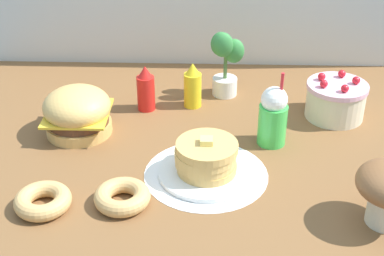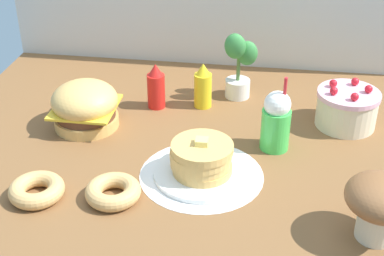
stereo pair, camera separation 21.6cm
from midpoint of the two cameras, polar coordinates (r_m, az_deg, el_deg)
The scene contains 12 objects.
ground_plane at distance 2.20m, azimuth 3.16°, elevation -3.40°, with size 2.22×1.86×0.02m, color brown.
doily_mat at distance 2.09m, azimuth 3.94°, elevation -4.93°, with size 0.47×0.47×0.00m, color white.
burger at distance 2.38m, azimuth -8.41°, elevation 2.20°, with size 0.28×0.28×0.20m.
pancake_stack at distance 2.06m, azimuth 3.99°, elevation -3.54°, with size 0.36×0.36×0.16m.
layer_cake at distance 2.49m, azimuth 18.05°, elevation 1.89°, with size 0.27×0.27×0.19m.
ketchup_bottle at distance 2.51m, azimuth -1.27°, elevation 4.15°, with size 0.08×0.08×0.21m.
mustard_bottle at distance 2.52m, azimuth 3.59°, elevation 4.20°, with size 0.08×0.08×0.21m.
cream_soda_cup at distance 2.23m, azimuth 11.39°, elevation 0.64°, with size 0.12×0.12×0.32m.
donut_pink_glaze at distance 2.02m, azimuth -12.77°, elevation -6.29°, with size 0.20×0.20×0.06m.
donut_chocolate at distance 1.97m, azimuth -5.02°, elevation -6.59°, with size 0.20×0.20×0.06m.
potted_plant at distance 2.59m, azimuth 7.20°, elevation 6.61°, with size 0.16×0.13×0.32m.
mushroom_stool at distance 1.87m, azimuth 22.09°, elevation -7.22°, with size 0.23×0.23×0.22m.
Camera 2 is at (0.26, -1.81, 1.22)m, focal length 51.88 mm.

